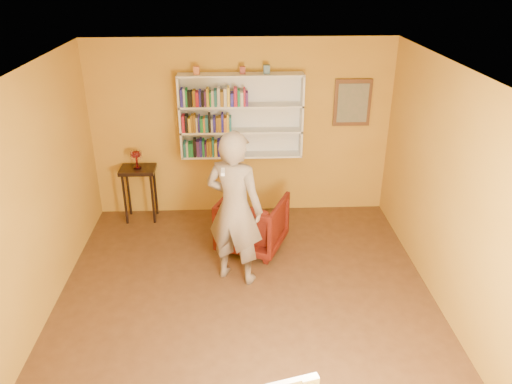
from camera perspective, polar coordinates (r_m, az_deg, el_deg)
The scene contains 14 objects.
room_shell at distance 5.42m, azimuth -1.20°, elevation -4.46°, with size 5.30×5.80×2.88m.
bookshelf at distance 7.42m, azimuth -1.70°, elevation 8.75°, with size 1.80×0.29×1.23m.
books_row_lower at distance 7.48m, azimuth -5.43°, elevation 5.04°, with size 0.73×0.19×0.26m.
books_row_middle at distance 7.35m, azimuth -5.62°, elevation 7.80°, with size 0.71×0.18×0.27m.
books_row_upper at distance 7.25m, azimuth -4.89°, elevation 10.70°, with size 0.96×0.19×0.27m.
ornament_left at distance 7.22m, azimuth -6.82°, elevation 13.65°, with size 0.08×0.08×0.11m, color #C96B39.
ornament_centre at distance 7.20m, azimuth -1.54°, elevation 13.75°, with size 0.08×0.08×0.10m, color brown.
ornament_right at distance 7.21m, azimuth 1.22°, elevation 13.84°, with size 0.09×0.09×0.12m, color #466374.
framed_painting at distance 7.63m, azimuth 10.97°, elevation 9.98°, with size 0.55×0.05×0.70m.
console_table at distance 7.72m, azimuth -13.29°, elevation 1.68°, with size 0.52×0.40×0.85m.
ruby_lustre at distance 7.59m, azimuth -13.54°, elevation 4.03°, with size 0.17×0.17×0.27m.
armchair at distance 6.89m, azimuth -0.41°, elevation -3.50°, with size 0.82×0.85×0.77m, color #430804.
person at distance 5.96m, azimuth -2.46°, elevation -1.93°, with size 0.71×0.47×1.96m, color #746555.
game_remote at distance 5.35m, azimuth -3.80°, elevation 2.31°, with size 0.04×0.15×0.04m, color white.
Camera 1 is at (-0.09, -4.71, 3.70)m, focal length 35.00 mm.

